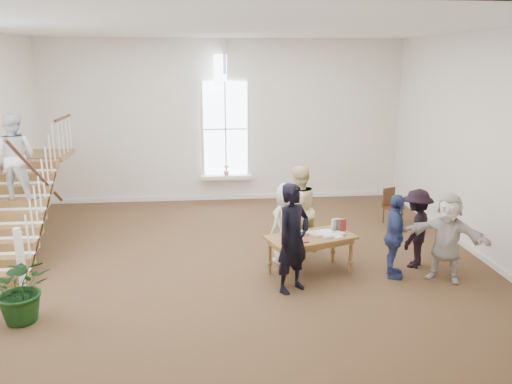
{
  "coord_description": "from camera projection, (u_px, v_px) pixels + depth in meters",
  "views": [
    {
      "loc": [
        -0.51,
        -9.52,
        3.93
      ],
      "look_at": [
        0.46,
        0.4,
        1.28
      ],
      "focal_mm": 35.0,
      "sensor_mm": 36.0,
      "label": 1
    }
  ],
  "objects": [
    {
      "name": "ground",
      "position": [
        235.0,
        258.0,
        10.22
      ],
      "size": [
        10.0,
        10.0,
        0.0
      ],
      "primitive_type": "plane",
      "color": "#4C321E",
      "rests_on": "ground"
    },
    {
      "name": "room_shell",
      "position": [
        226.0,
        186.0,
        14.34
      ],
      "size": [
        10.49,
        10.0,
        10.0
      ],
      "color": "white",
      "rests_on": "ground"
    },
    {
      "name": "staircase",
      "position": [
        19.0,
        177.0,
        10.11
      ],
      "size": [
        1.1,
        4.1,
        2.92
      ],
      "color": "brown",
      "rests_on": "ground"
    },
    {
      "name": "library_table",
      "position": [
        312.0,
        240.0,
        9.3
      ],
      "size": [
        1.78,
        1.28,
        0.82
      ],
      "rotation": [
        0.0,
        0.0,
        0.33
      ],
      "color": "brown",
      "rests_on": "ground"
    },
    {
      "name": "police_officer",
      "position": [
        293.0,
        238.0,
        8.55
      ],
      "size": [
        0.84,
        0.79,
        1.93
      ],
      "primitive_type": "imported",
      "rotation": [
        0.0,
        0.0,
        0.64
      ],
      "color": "black",
      "rests_on": "ground"
    },
    {
      "name": "elderly_woman",
      "position": [
        287.0,
        223.0,
        9.8
      ],
      "size": [
        0.95,
        0.87,
        1.63
      ],
      "primitive_type": "imported",
      "rotation": [
        0.0,
        0.0,
        3.72
      ],
      "color": "silver",
      "rests_on": "ground"
    },
    {
      "name": "person_yellow",
      "position": [
        298.0,
        210.0,
        10.28
      ],
      "size": [
        1.14,
        1.07,
        1.86
      ],
      "primitive_type": "imported",
      "rotation": [
        0.0,
        0.0,
        3.67
      ],
      "color": "#F9E59B",
      "rests_on": "ground"
    },
    {
      "name": "woman_cluster_a",
      "position": [
        395.0,
        236.0,
        9.14
      ],
      "size": [
        0.65,
        1.0,
        1.59
      ],
      "primitive_type": "imported",
      "rotation": [
        0.0,
        0.0,
        1.27
      ],
      "color": "navy",
      "rests_on": "ground"
    },
    {
      "name": "woman_cluster_b",
      "position": [
        416.0,
        228.0,
        9.63
      ],
      "size": [
        1.07,
        1.15,
        1.55
      ],
      "primitive_type": "imported",
      "rotation": [
        0.0,
        0.0,
        4.05
      ],
      "color": "black",
      "rests_on": "ground"
    },
    {
      "name": "woman_cluster_c",
      "position": [
        447.0,
        237.0,
        9.03
      ],
      "size": [
        1.51,
        1.28,
        1.63
      ],
      "primitive_type": "imported",
      "rotation": [
        0.0,
        0.0,
        5.65
      ],
      "color": "beige",
      "rests_on": "ground"
    },
    {
      "name": "floor_plant",
      "position": [
        22.0,
        288.0,
        7.63
      ],
      "size": [
        1.09,
        0.98,
        1.09
      ],
      "primitive_type": "imported",
      "rotation": [
        0.0,
        0.0,
        0.15
      ],
      "color": "black",
      "rests_on": "ground"
    },
    {
      "name": "side_chair",
      "position": [
        391.0,
        204.0,
        12.3
      ],
      "size": [
        0.5,
        0.5,
        0.88
      ],
      "rotation": [
        0.0,
        0.0,
        0.43
      ],
      "color": "#3A1D0F",
      "rests_on": "ground"
    }
  ]
}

